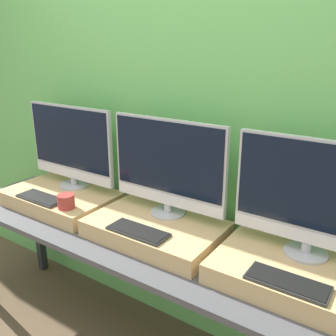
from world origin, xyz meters
TOP-DOWN VIEW (x-y plane):
  - wall_back at (0.00, 0.64)m, footprint 8.00×0.04m
  - workbench at (0.00, 0.28)m, footprint 2.53×0.57m
  - wooden_riser_left at (-0.70, 0.34)m, footprint 0.66×0.42m
  - monitor_left at (-0.70, 0.44)m, footprint 0.64×0.18m
  - keyboard_left at (-0.70, 0.20)m, footprint 0.30×0.12m
  - mug at (-0.49, 0.20)m, footprint 0.09×0.09m
  - wooden_riser_center at (0.00, 0.34)m, footprint 0.66×0.42m
  - monitor_center at (0.00, 0.44)m, footprint 0.64×0.18m
  - keyboard_center at (0.00, 0.20)m, footprint 0.30×0.12m
  - wooden_riser_right at (0.70, 0.34)m, footprint 0.66×0.42m
  - monitor_right at (0.70, 0.44)m, footprint 0.64×0.18m
  - keyboard_right at (0.70, 0.20)m, footprint 0.30×0.12m

SIDE VIEW (x-z plane):
  - workbench at x=0.00m, z-range 0.30..1.02m
  - wooden_riser_left at x=-0.70m, z-range 0.73..0.81m
  - wooden_riser_center at x=0.00m, z-range 0.73..0.81m
  - wooden_riser_right at x=0.70m, z-range 0.73..0.81m
  - keyboard_left at x=-0.70m, z-range 0.81..0.83m
  - keyboard_center at x=0.00m, z-range 0.81..0.83m
  - keyboard_right at x=0.70m, z-range 0.81..0.83m
  - mug at x=-0.49m, z-range 0.81..0.89m
  - monitor_left at x=-0.70m, z-range 0.83..1.32m
  - monitor_center at x=0.00m, z-range 0.83..1.32m
  - monitor_right at x=0.70m, z-range 0.83..1.32m
  - wall_back at x=0.00m, z-range 0.00..2.60m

